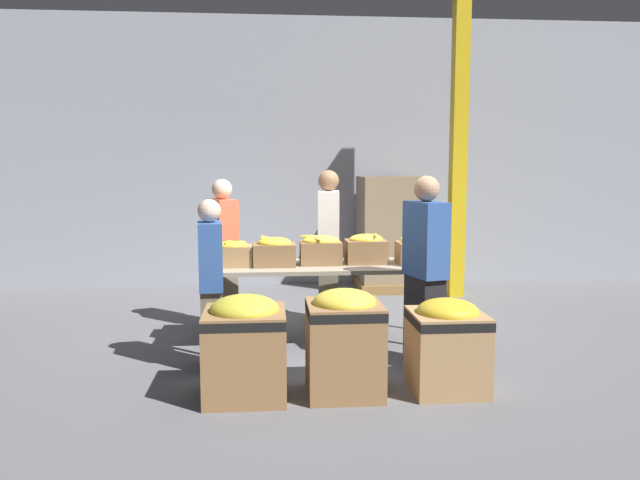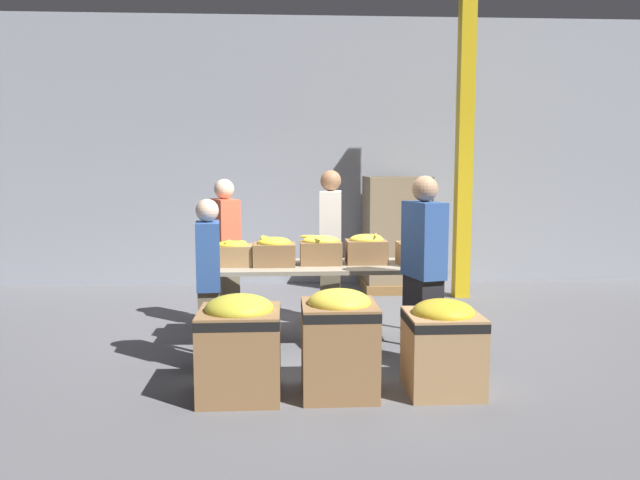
{
  "view_description": "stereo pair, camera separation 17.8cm",
  "coord_description": "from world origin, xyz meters",
  "px_view_note": "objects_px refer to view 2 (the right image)",
  "views": [
    {
      "loc": [
        -0.56,
        -6.16,
        1.79
      ],
      "look_at": [
        -0.03,
        -0.01,
        1.06
      ],
      "focal_mm": 35.0,
      "sensor_mm": 36.0,
      "label": 1
    },
    {
      "loc": [
        -0.38,
        -6.18,
        1.79
      ],
      "look_at": [
        -0.03,
        -0.01,
        1.06
      ],
      "focal_mm": 35.0,
      "sensor_mm": 36.0,
      "label": 2
    }
  ],
  "objects_px": {
    "sorting_table": "(323,270)",
    "banana_box_1": "(274,251)",
    "volunteer_0": "(225,254)",
    "donation_bin_1": "(339,339)",
    "volunteer_2": "(209,285)",
    "volunteer_3": "(423,273)",
    "volunteer_1": "(331,248)",
    "banana_box_3": "(366,249)",
    "donation_bin_2": "(443,343)",
    "banana_box_2": "(321,249)",
    "banana_box_4": "(417,251)",
    "support_pillar": "(464,150)",
    "banana_box_0": "(232,253)",
    "donation_bin_0": "(240,343)",
    "pallet_stack_0": "(396,234)"
  },
  "relations": [
    {
      "from": "sorting_table",
      "to": "banana_box_1",
      "type": "relative_size",
      "value": 5.68
    },
    {
      "from": "banana_box_2",
      "to": "volunteer_2",
      "type": "xyz_separation_m",
      "value": [
        -1.03,
        -0.73,
        -0.21
      ]
    },
    {
      "from": "volunteer_0",
      "to": "banana_box_4",
      "type": "bearing_deg",
      "value": 45.78
    },
    {
      "from": "volunteer_2",
      "to": "volunteer_3",
      "type": "height_order",
      "value": "volunteer_3"
    },
    {
      "from": "volunteer_2",
      "to": "volunteer_1",
      "type": "bearing_deg",
      "value": -44.5
    },
    {
      "from": "sorting_table",
      "to": "volunteer_3",
      "type": "relative_size",
      "value": 1.37
    },
    {
      "from": "volunteer_1",
      "to": "volunteer_0",
      "type": "bearing_deg",
      "value": -81.22
    },
    {
      "from": "volunteer_3",
      "to": "pallet_stack_0",
      "type": "bearing_deg",
      "value": -21.2
    },
    {
      "from": "volunteer_1",
      "to": "donation_bin_0",
      "type": "distance_m",
      "value": 2.43
    },
    {
      "from": "banana_box_2",
      "to": "donation_bin_0",
      "type": "distance_m",
      "value": 1.7
    },
    {
      "from": "sorting_table",
      "to": "banana_box_1",
      "type": "height_order",
      "value": "banana_box_1"
    },
    {
      "from": "donation_bin_0",
      "to": "donation_bin_1",
      "type": "height_order",
      "value": "donation_bin_1"
    },
    {
      "from": "banana_box_2",
      "to": "volunteer_1",
      "type": "height_order",
      "value": "volunteer_1"
    },
    {
      "from": "volunteer_2",
      "to": "banana_box_4",
      "type": "bearing_deg",
      "value": -77.48
    },
    {
      "from": "donation_bin_1",
      "to": "pallet_stack_0",
      "type": "relative_size",
      "value": 0.51
    },
    {
      "from": "volunteer_0",
      "to": "support_pillar",
      "type": "relative_size",
      "value": 0.41
    },
    {
      "from": "sorting_table",
      "to": "volunteer_1",
      "type": "relative_size",
      "value": 1.34
    },
    {
      "from": "donation_bin_0",
      "to": "donation_bin_1",
      "type": "distance_m",
      "value": 0.78
    },
    {
      "from": "support_pillar",
      "to": "banana_box_4",
      "type": "bearing_deg",
      "value": -116.34
    },
    {
      "from": "banana_box_0",
      "to": "banana_box_3",
      "type": "relative_size",
      "value": 1.0
    },
    {
      "from": "sorting_table",
      "to": "donation_bin_2",
      "type": "relative_size",
      "value": 3.14
    },
    {
      "from": "volunteer_2",
      "to": "support_pillar",
      "type": "relative_size",
      "value": 0.38
    },
    {
      "from": "banana_box_1",
      "to": "volunteer_3",
      "type": "height_order",
      "value": "volunteer_3"
    },
    {
      "from": "volunteer_2",
      "to": "donation_bin_2",
      "type": "relative_size",
      "value": 2.02
    },
    {
      "from": "banana_box_0",
      "to": "banana_box_2",
      "type": "distance_m",
      "value": 0.88
    },
    {
      "from": "support_pillar",
      "to": "banana_box_0",
      "type": "bearing_deg",
      "value": -143.44
    },
    {
      "from": "banana_box_0",
      "to": "volunteer_3",
      "type": "distance_m",
      "value": 1.91
    },
    {
      "from": "banana_box_3",
      "to": "support_pillar",
      "type": "relative_size",
      "value": 0.1
    },
    {
      "from": "support_pillar",
      "to": "pallet_stack_0",
      "type": "distance_m",
      "value": 1.55
    },
    {
      "from": "banana_box_2",
      "to": "volunteer_0",
      "type": "distance_m",
      "value": 1.26
    },
    {
      "from": "banana_box_0",
      "to": "donation_bin_1",
      "type": "bearing_deg",
      "value": -56.18
    },
    {
      "from": "banana_box_2",
      "to": "donation_bin_0",
      "type": "relative_size",
      "value": 0.52
    },
    {
      "from": "volunteer_0",
      "to": "volunteer_3",
      "type": "bearing_deg",
      "value": 28.36
    },
    {
      "from": "banana_box_2",
      "to": "pallet_stack_0",
      "type": "height_order",
      "value": "pallet_stack_0"
    },
    {
      "from": "sorting_table",
      "to": "support_pillar",
      "type": "xyz_separation_m",
      "value": [
        2.03,
        2.15,
        1.25
      ]
    },
    {
      "from": "donation_bin_2",
      "to": "pallet_stack_0",
      "type": "height_order",
      "value": "pallet_stack_0"
    },
    {
      "from": "volunteer_0",
      "to": "pallet_stack_0",
      "type": "xyz_separation_m",
      "value": [
        2.27,
        2.0,
        -0.01
      ]
    },
    {
      "from": "banana_box_2",
      "to": "volunteer_2",
      "type": "distance_m",
      "value": 1.28
    },
    {
      "from": "sorting_table",
      "to": "donation_bin_1",
      "type": "bearing_deg",
      "value": -88.55
    },
    {
      "from": "volunteer_0",
      "to": "sorting_table",
      "type": "bearing_deg",
      "value": 31.9
    },
    {
      "from": "banana_box_1",
      "to": "banana_box_3",
      "type": "distance_m",
      "value": 0.94
    },
    {
      "from": "volunteer_2",
      "to": "volunteer_3",
      "type": "xyz_separation_m",
      "value": [
        1.9,
        -0.05,
        0.1
      ]
    },
    {
      "from": "banana_box_3",
      "to": "support_pillar",
      "type": "xyz_separation_m",
      "value": [
        1.59,
        2.1,
        1.04
      ]
    },
    {
      "from": "banana_box_3",
      "to": "donation_bin_2",
      "type": "bearing_deg",
      "value": -74.28
    },
    {
      "from": "banana_box_1",
      "to": "donation_bin_2",
      "type": "distance_m",
      "value": 2.03
    },
    {
      "from": "banana_box_2",
      "to": "volunteer_3",
      "type": "xyz_separation_m",
      "value": [
        0.87,
        -0.78,
        -0.11
      ]
    },
    {
      "from": "banana_box_0",
      "to": "banana_box_3",
      "type": "height_order",
      "value": "banana_box_3"
    },
    {
      "from": "volunteer_2",
      "to": "donation_bin_0",
      "type": "distance_m",
      "value": 0.85
    },
    {
      "from": "volunteer_2",
      "to": "volunteer_3",
      "type": "distance_m",
      "value": 1.91
    },
    {
      "from": "banana_box_0",
      "to": "volunteer_0",
      "type": "relative_size",
      "value": 0.25
    }
  ]
}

